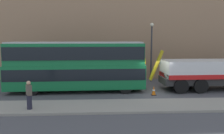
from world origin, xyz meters
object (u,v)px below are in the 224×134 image
Objects in this scene: recovery_tow_truck at (220,69)px; street_lamp at (151,47)px; traffic_cone_near_bus at (154,91)px; double_decker_bus at (76,64)px; pedestrian_onlooker at (29,95)px.

recovery_tow_truck is 6.61m from street_lamp.
recovery_tow_truck is 6.38m from traffic_cone_near_bus.
street_lamp is at bearing 79.71° from traffic_cone_near_bus.
double_decker_bus is at bearing 178.52° from recovery_tow_truck.
double_decker_bus is 8.20m from street_lamp.
double_decker_bus is at bearing 35.01° from pedestrian_onlooker.
recovery_tow_truck reaches higher than traffic_cone_near_bus.
street_lamp is (-4.99, 3.99, 1.71)m from recovery_tow_truck.
traffic_cone_near_bus is at bearing -166.43° from recovery_tow_truck.
double_decker_bus is 15.42× the size of traffic_cone_near_bus.
double_decker_bus reaches higher than traffic_cone_near_bus.
traffic_cone_near_bus is at bearing -7.96° from pedestrian_onlooker.
pedestrian_onlooker is 2.38× the size of traffic_cone_near_bus.
recovery_tow_truck is at bearing -1.48° from double_decker_bus.
double_decker_bus is at bearing -150.40° from street_lamp.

